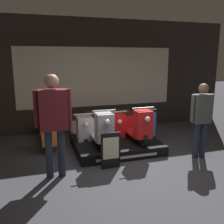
# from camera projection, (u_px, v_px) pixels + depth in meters

# --- Properties ---
(ground_plane) EXTENTS (30.00, 30.00, 0.00)m
(ground_plane) POSITION_uv_depth(u_px,v_px,m) (142.00, 174.00, 4.58)
(ground_plane) COLOR #38383D
(shop_wall_back) EXTENTS (8.34, 0.09, 3.20)m
(shop_wall_back) POSITION_uv_depth(u_px,v_px,m) (97.00, 75.00, 7.29)
(shop_wall_back) COLOR #28231E
(shop_wall_back) RESTS_ON ground_plane
(display_platform) EXTENTS (1.91, 1.56, 0.22)m
(display_platform) POSITION_uv_depth(u_px,v_px,m) (116.00, 144.00, 5.84)
(display_platform) COLOR black
(display_platform) RESTS_ON ground_plane
(scooter_display_left) EXTENTS (0.48, 1.58, 0.86)m
(scooter_display_left) POSITION_uv_depth(u_px,v_px,m) (98.00, 127.00, 5.61)
(scooter_display_left) COLOR black
(scooter_display_left) RESTS_ON display_platform
(scooter_display_right) EXTENTS (0.48, 1.58, 0.86)m
(scooter_display_right) POSITION_uv_depth(u_px,v_px,m) (133.00, 124.00, 5.86)
(scooter_display_right) COLOR black
(scooter_display_right) RESTS_ON display_platform
(scooter_backrow_0) EXTENTS (0.48, 1.58, 0.86)m
(scooter_backrow_0) POSITION_uv_depth(u_px,v_px,m) (48.00, 131.00, 6.06)
(scooter_backrow_0) COLOR black
(scooter_backrow_0) RESTS_ON ground_plane
(scooter_backrow_1) EXTENTS (0.48, 1.58, 0.86)m
(scooter_backrow_1) POSITION_uv_depth(u_px,v_px,m) (80.00, 129.00, 6.30)
(scooter_backrow_1) COLOR black
(scooter_backrow_1) RESTS_ON ground_plane
(scooter_backrow_2) EXTENTS (0.48, 1.58, 0.86)m
(scooter_backrow_2) POSITION_uv_depth(u_px,v_px,m) (110.00, 126.00, 6.53)
(scooter_backrow_2) COLOR black
(scooter_backrow_2) RESTS_ON ground_plane
(scooter_backrow_3) EXTENTS (0.48, 1.58, 0.86)m
(scooter_backrow_3) POSITION_uv_depth(u_px,v_px,m) (138.00, 124.00, 6.76)
(scooter_backrow_3) COLOR black
(scooter_backrow_3) RESTS_ON ground_plane
(person_left_browsing) EXTENTS (0.64, 0.27, 1.84)m
(person_left_browsing) POSITION_uv_depth(u_px,v_px,m) (53.00, 117.00, 4.27)
(person_left_browsing) COLOR #232838
(person_left_browsing) RESTS_ON ground_plane
(person_right_browsing) EXTENTS (0.53, 0.21, 1.59)m
(person_right_browsing) POSITION_uv_depth(u_px,v_px,m) (201.00, 116.00, 5.20)
(person_right_browsing) COLOR #232838
(person_right_browsing) RESTS_ON ground_plane
(price_sign_board) EXTENTS (0.38, 0.04, 0.72)m
(price_sign_board) POSITION_uv_depth(u_px,v_px,m) (111.00, 150.00, 4.77)
(price_sign_board) COLOR black
(price_sign_board) RESTS_ON ground_plane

